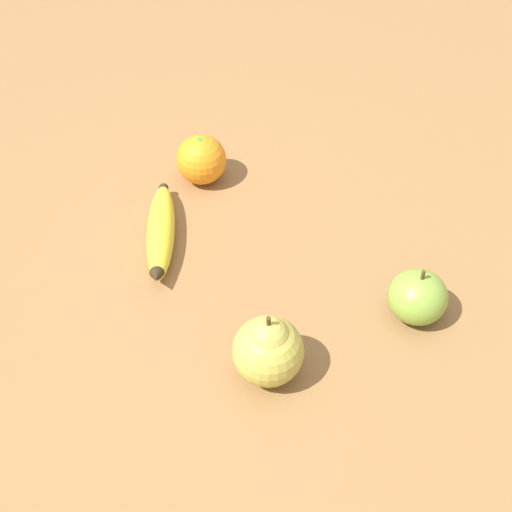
{
  "coord_description": "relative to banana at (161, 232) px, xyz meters",
  "views": [
    {
      "loc": [
        0.17,
        -0.55,
        0.68
      ],
      "look_at": [
        0.0,
        0.07,
        0.03
      ],
      "focal_mm": 50.0,
      "sensor_mm": 36.0,
      "label": 1
    }
  ],
  "objects": [
    {
      "name": "ground_plane",
      "position": [
        0.14,
        -0.08,
        -0.02
      ],
      "size": [
        3.0,
        3.0,
        0.0
      ],
      "primitive_type": "plane",
      "color": "olive"
    },
    {
      "name": "banana",
      "position": [
        0.0,
        0.0,
        0.0
      ],
      "size": [
        0.09,
        0.19,
        0.04
      ],
      "rotation": [
        0.0,
        0.0,
        5.02
      ],
      "color": "yellow",
      "rests_on": "ground_plane"
    },
    {
      "name": "orange",
      "position": [
        0.01,
        0.14,
        0.02
      ],
      "size": [
        0.07,
        0.07,
        0.07
      ],
      "color": "orange",
      "rests_on": "ground_plane"
    },
    {
      "name": "apple",
      "position": [
        0.35,
        -0.04,
        0.01
      ],
      "size": [
        0.07,
        0.07,
        0.08
      ],
      "color": "olive",
      "rests_on": "ground_plane"
    },
    {
      "name": "pear",
      "position": [
        0.19,
        -0.17,
        0.03
      ],
      "size": [
        0.08,
        0.08,
        0.1
      ],
      "color": "#B7AD47",
      "rests_on": "ground_plane"
    }
  ]
}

